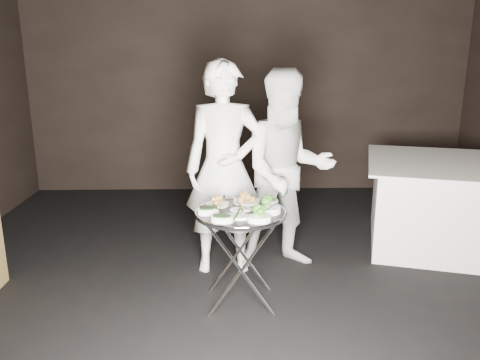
{
  "coord_description": "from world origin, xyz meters",
  "views": [
    {
      "loc": [
        -0.29,
        -3.01,
        1.86
      ],
      "look_at": [
        -0.2,
        0.41,
        0.95
      ],
      "focal_mm": 35.0,
      "sensor_mm": 36.0,
      "label": 1
    }
  ],
  "objects_px": {
    "waiter_right": "(287,171)",
    "dining_table": "(444,204)",
    "waiter_left": "(224,169)",
    "tray_stand": "(241,254)",
    "serving_tray": "(241,213)"
  },
  "relations": [
    {
      "from": "tray_stand",
      "to": "waiter_right",
      "type": "relative_size",
      "value": 0.41
    },
    {
      "from": "waiter_right",
      "to": "waiter_left",
      "type": "bearing_deg",
      "value": 177.56
    },
    {
      "from": "tray_stand",
      "to": "waiter_right",
      "type": "xyz_separation_m",
      "value": [
        0.43,
        0.69,
        0.47
      ]
    },
    {
      "from": "waiter_left",
      "to": "waiter_right",
      "type": "bearing_deg",
      "value": 2.79
    },
    {
      "from": "serving_tray",
      "to": "waiter_left",
      "type": "distance_m",
      "value": 0.68
    },
    {
      "from": "waiter_left",
      "to": "tray_stand",
      "type": "bearing_deg",
      "value": -81.56
    },
    {
      "from": "waiter_right",
      "to": "dining_table",
      "type": "distance_m",
      "value": 1.75
    },
    {
      "from": "waiter_right",
      "to": "dining_table",
      "type": "relative_size",
      "value": 1.17
    },
    {
      "from": "waiter_right",
      "to": "dining_table",
      "type": "bearing_deg",
      "value": 7.26
    },
    {
      "from": "waiter_left",
      "to": "dining_table",
      "type": "bearing_deg",
      "value": 10.1
    },
    {
      "from": "serving_tray",
      "to": "waiter_left",
      "type": "relative_size",
      "value": 0.37
    },
    {
      "from": "tray_stand",
      "to": "waiter_left",
      "type": "height_order",
      "value": "waiter_left"
    },
    {
      "from": "serving_tray",
      "to": "waiter_right",
      "type": "xyz_separation_m",
      "value": [
        0.43,
        0.69,
        0.15
      ]
    },
    {
      "from": "tray_stand",
      "to": "waiter_right",
      "type": "distance_m",
      "value": 0.94
    },
    {
      "from": "tray_stand",
      "to": "dining_table",
      "type": "bearing_deg",
      "value": 28.56
    }
  ]
}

